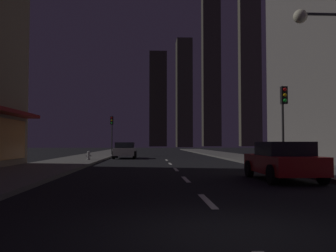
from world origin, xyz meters
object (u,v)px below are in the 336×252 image
at_px(fire_hydrant_far_left, 89,156).
at_px(traffic_light_near_right, 284,108).
at_px(traffic_light_far_left, 112,127).
at_px(street_lamp_right, 320,51).
at_px(car_parked_far, 125,150).
at_px(car_parked_near, 283,161).

height_order(fire_hydrant_far_left, traffic_light_near_right, traffic_light_near_right).
bearing_deg(traffic_light_far_left, street_lamp_right, -67.27).
height_order(fire_hydrant_far_left, traffic_light_far_left, traffic_light_far_left).
bearing_deg(car_parked_far, street_lamp_right, -64.84).
relative_size(car_parked_near, traffic_light_near_right, 1.01).
distance_m(car_parked_near, fire_hydrant_far_left, 16.81).
xyz_separation_m(car_parked_near, traffic_light_near_right, (1.90, 4.87, 2.45)).
bearing_deg(street_lamp_right, fire_hydrant_far_left, 130.26).
bearing_deg(car_parked_near, street_lamp_right, 16.90).
height_order(car_parked_near, street_lamp_right, street_lamp_right).
distance_m(car_parked_near, traffic_light_near_right, 5.77).
bearing_deg(traffic_light_far_left, car_parked_near, -71.06).
height_order(traffic_light_near_right, traffic_light_far_left, same).
relative_size(car_parked_far, fire_hydrant_far_left, 6.48).
bearing_deg(car_parked_far, car_parked_near, -69.88).
relative_size(traffic_light_near_right, traffic_light_far_left, 1.00).
relative_size(car_parked_far, street_lamp_right, 0.64).
xyz_separation_m(traffic_light_near_right, traffic_light_far_left, (-11.00, 21.65, 0.00)).
xyz_separation_m(car_parked_near, traffic_light_far_left, (-9.10, 26.52, 2.45)).
bearing_deg(street_lamp_right, traffic_light_near_right, 88.41).
distance_m(traffic_light_far_left, street_lamp_right, 28.23).
bearing_deg(traffic_light_far_left, car_parked_far, -74.52).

